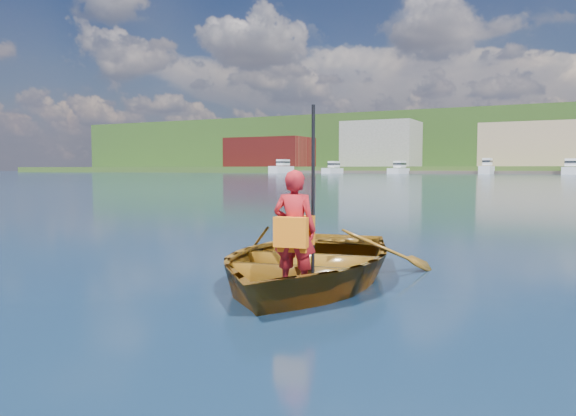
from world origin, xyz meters
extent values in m
plane|color=#132D40|center=(0.00, 0.00, 0.00)|extent=(600.00, 600.00, 0.00)
imported|color=brown|center=(1.23, 0.39, 0.25)|extent=(3.29, 4.22, 0.80)
imported|color=#B2181F|center=(1.51, -0.48, 0.71)|extent=(0.48, 0.35, 1.22)
cube|color=orange|center=(1.52, -0.60, 0.70)|extent=(0.35, 0.15, 0.30)
cube|color=orange|center=(1.49, -0.36, 0.70)|extent=(0.35, 0.13, 0.30)
cube|color=orange|center=(1.51, -0.48, 0.52)|extent=(0.33, 0.26, 0.05)
cylinder|color=black|center=(1.63, -0.31, 1.04)|extent=(0.04, 0.04, 1.87)
cube|color=#345620|center=(0.00, 190.00, 1.00)|extent=(400.00, 80.00, 2.00)
cube|color=#284920|center=(0.00, 240.00, 11.00)|extent=(400.00, 100.00, 22.00)
cube|color=brown|center=(-4.67, 148.00, 0.40)|extent=(159.98, 12.58, 0.80)
cube|color=brown|center=(-90.00, 165.00, 7.00)|extent=(28.00, 16.00, 10.00)
cube|color=gray|center=(-50.00, 165.00, 9.00)|extent=(22.00, 16.00, 14.00)
cube|color=tan|center=(-5.00, 165.00, 8.00)|extent=(30.00, 16.00, 12.00)
cube|color=silver|center=(-73.80, 143.00, 0.93)|extent=(3.03, 10.84, 2.32)
cube|color=silver|center=(-73.80, 144.08, 3.22)|extent=(2.12, 4.88, 1.80)
cube|color=black|center=(-73.80, 144.08, 3.32)|extent=(2.18, 5.09, 0.50)
cube|color=silver|center=(-57.35, 143.00, 0.68)|extent=(2.74, 9.79, 1.69)
cube|color=silver|center=(-57.35, 143.98, 2.59)|extent=(1.92, 4.41, 1.80)
cube|color=black|center=(-57.35, 143.98, 2.69)|extent=(1.97, 4.60, 0.50)
cube|color=silver|center=(-38.13, 143.00, 0.66)|extent=(3.12, 11.13, 1.66)
cube|color=silver|center=(-38.13, 144.11, 2.56)|extent=(2.18, 5.01, 1.80)
cube|color=black|center=(-38.13, 144.11, 2.66)|extent=(2.24, 5.23, 0.50)
cube|color=silver|center=(-15.52, 143.00, 0.89)|extent=(2.70, 9.65, 2.23)
cube|color=silver|center=(-15.52, 143.97, 3.13)|extent=(1.89, 4.34, 1.80)
cube|color=black|center=(-15.52, 143.97, 3.23)|extent=(1.95, 4.54, 0.50)
cube|color=silver|center=(3.32, 143.00, 0.78)|extent=(3.73, 13.33, 1.94)
cube|color=silver|center=(3.32, 144.33, 2.84)|extent=(2.61, 6.00, 1.80)
cube|color=black|center=(3.32, 144.33, 2.94)|extent=(2.69, 6.27, 0.50)
cylinder|color=#382314|center=(-108.57, 218.49, 9.70)|extent=(0.80, 0.80, 4.01)
sphere|color=#1C521C|center=(-108.57, 218.49, 15.05)|extent=(7.48, 7.48, 7.48)
cylinder|color=#382314|center=(-113.59, 203.29, 6.54)|extent=(0.80, 0.80, 3.75)
sphere|color=#1C521C|center=(-113.59, 203.29, 11.54)|extent=(7.01, 7.01, 7.01)
cylinder|color=#382314|center=(-56.43, 195.00, 4.34)|extent=(0.80, 0.80, 2.68)
sphere|color=#1C521C|center=(-56.43, 195.00, 7.91)|extent=(5.00, 5.00, 5.00)
cylinder|color=#382314|center=(-83.05, 204.37, 6.76)|extent=(0.80, 0.80, 3.78)
sphere|color=#1C521C|center=(-83.05, 204.37, 11.80)|extent=(7.06, 7.06, 7.06)
cylinder|color=#382314|center=(-149.08, 279.23, 21.82)|extent=(0.80, 0.80, 3.95)
sphere|color=#1C521C|center=(-149.08, 279.23, 27.08)|extent=(7.37, 7.37, 7.37)
cylinder|color=#382314|center=(-14.34, 201.12, 6.19)|extent=(0.80, 0.80, 3.93)
sphere|color=#1C521C|center=(-14.34, 201.12, 11.43)|extent=(7.34, 7.34, 7.34)
cylinder|color=#382314|center=(-150.94, 259.28, 17.58)|extent=(0.80, 0.80, 3.45)
sphere|color=#1C521C|center=(-150.94, 259.28, 22.17)|extent=(6.43, 6.43, 6.43)
cylinder|color=#382314|center=(-112.34, 277.41, 20.97)|extent=(0.80, 0.80, 2.98)
sphere|color=#1C521C|center=(-112.34, 277.41, 24.95)|extent=(5.57, 5.57, 5.57)
cylinder|color=#382314|center=(-76.16, 268.26, 18.96)|extent=(0.80, 0.80, 2.62)
sphere|color=#1C521C|center=(-76.16, 268.26, 22.45)|extent=(4.89, 4.89, 4.89)
cylinder|color=#382314|center=(-151.86, 273.99, 20.06)|extent=(0.80, 0.80, 2.53)
sphere|color=#1C521C|center=(-151.86, 273.99, 23.43)|extent=(4.72, 4.72, 4.72)
cylinder|color=#382314|center=(-138.34, 272.33, 19.84)|extent=(0.80, 0.80, 2.74)
sphere|color=#1C521C|center=(-138.34, 272.33, 23.49)|extent=(5.12, 5.12, 5.12)
camera|label=1|loc=(4.00, -5.53, 1.33)|focal=35.00mm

